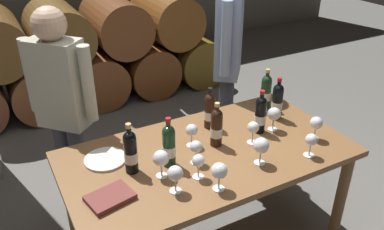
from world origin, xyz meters
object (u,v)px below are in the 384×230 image
(serving_plate, at_px, (105,159))
(wine_bottle_3, at_px, (169,145))
(wine_glass_3, at_px, (192,131))
(wine_glass_10, at_px, (219,171))
(taster_seated_left, at_px, (63,103))
(wine_bottle_2, at_px, (266,91))
(wine_glass_8, at_px, (175,174))
(wine_glass_0, at_px, (274,114))
(wine_glass_9, at_px, (311,141))
(wine_bottle_1, at_px, (216,127))
(wine_bottle_4, at_px, (131,151))
(wine_bottle_6, at_px, (260,114))
(wine_glass_1, at_px, (253,128))
(dining_table, at_px, (208,164))
(wine_glass_6, at_px, (316,124))
(wine_glass_7, at_px, (196,148))
(wine_bottle_0, at_px, (210,110))
(wine_glass_5, at_px, (261,146))
(wine_bottle_5, at_px, (277,101))
(wine_glass_2, at_px, (161,159))
(tasting_notebook, at_px, (110,197))
(wine_glass_4, at_px, (198,162))
(sommelier_presenting, at_px, (228,52))

(serving_plate, bearing_deg, wine_bottle_3, -34.82)
(wine_glass_3, bearing_deg, serving_plate, 168.78)
(wine_bottle_3, height_order, wine_glass_10, wine_bottle_3)
(taster_seated_left, bearing_deg, wine_bottle_2, -17.89)
(wine_glass_8, xyz_separation_m, serving_plate, (-0.23, 0.44, -0.10))
(wine_glass_0, relative_size, wine_glass_9, 1.09)
(wine_glass_0, bearing_deg, taster_seated_left, 148.89)
(wine_glass_3, bearing_deg, wine_bottle_2, 15.62)
(wine_bottle_1, relative_size, wine_glass_0, 1.79)
(wine_bottle_4, relative_size, wine_bottle_6, 1.03)
(wine_glass_0, relative_size, wine_glass_1, 1.08)
(wine_bottle_4, height_order, wine_glass_10, wine_bottle_4)
(serving_plate, bearing_deg, dining_table, -19.64)
(wine_glass_6, bearing_deg, wine_glass_7, 170.86)
(wine_bottle_0, bearing_deg, wine_glass_0, -33.72)
(wine_glass_5, height_order, wine_glass_7, wine_glass_5)
(wine_bottle_5, height_order, wine_glass_2, wine_bottle_5)
(wine_bottle_2, bearing_deg, wine_bottle_5, -100.72)
(wine_glass_9, distance_m, tasting_notebook, 1.16)
(wine_glass_1, distance_m, wine_glass_6, 0.39)
(wine_bottle_6, bearing_deg, taster_seated_left, 147.68)
(wine_bottle_1, bearing_deg, tasting_notebook, -166.00)
(wine_bottle_6, height_order, wine_glass_6, wine_bottle_6)
(wine_glass_3, height_order, serving_plate, wine_glass_3)
(wine_glass_1, bearing_deg, serving_plate, 163.66)
(wine_bottle_1, bearing_deg, wine_glass_6, -22.21)
(wine_bottle_3, relative_size, tasting_notebook, 1.36)
(wine_glass_6, height_order, serving_plate, wine_glass_6)
(wine_bottle_5, xyz_separation_m, tasting_notebook, (-1.26, -0.27, -0.11))
(serving_plate, bearing_deg, wine_bottle_2, 4.52)
(tasting_notebook, bearing_deg, wine_glass_2, -1.61)
(dining_table, bearing_deg, wine_glass_7, -150.42)
(wine_glass_0, distance_m, wine_glass_4, 0.70)
(wine_glass_4, bearing_deg, wine_glass_0, 17.37)
(wine_glass_3, xyz_separation_m, taster_seated_left, (-0.61, 0.62, 0.06))
(wine_bottle_4, relative_size, taster_seated_left, 0.19)
(wine_bottle_1, relative_size, wine_glass_9, 1.96)
(wine_glass_0, distance_m, wine_glass_8, 0.87)
(dining_table, xyz_separation_m, sommelier_presenting, (0.62, 0.75, 0.37))
(wine_glass_7, relative_size, wine_glass_8, 0.94)
(wine_glass_0, bearing_deg, wine_glass_4, -162.63)
(wine_glass_2, height_order, wine_glass_5, wine_glass_5)
(dining_table, xyz_separation_m, tasting_notebook, (-0.65, -0.14, 0.11))
(wine_bottle_6, xyz_separation_m, wine_glass_5, (-0.21, -0.28, -0.01))
(wine_glass_1, distance_m, wine_glass_4, 0.48)
(wine_bottle_0, xyz_separation_m, wine_bottle_3, (-0.41, -0.26, 0.01))
(dining_table, relative_size, wine_glass_8, 11.04)
(wine_glass_0, xyz_separation_m, wine_glass_9, (-0.00, -0.34, -0.01))
(wine_glass_3, height_order, tasting_notebook, wine_glass_3)
(wine_bottle_6, relative_size, sommelier_presenting, 0.17)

